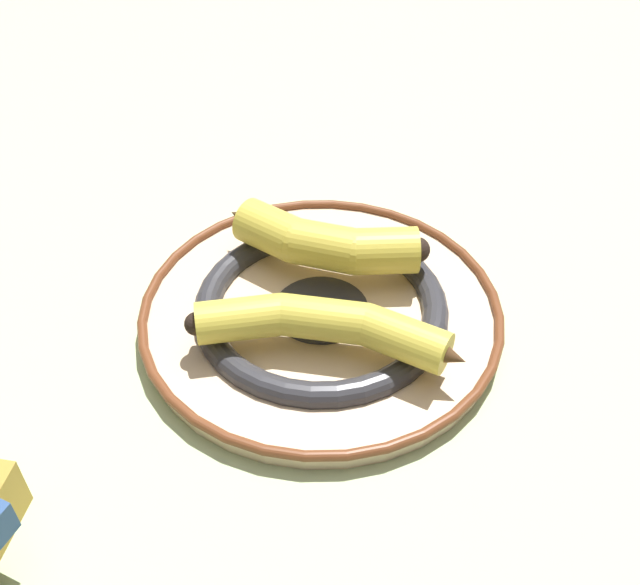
{
  "coord_description": "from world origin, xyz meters",
  "views": [
    {
      "loc": [
        0.45,
        0.12,
        0.45
      ],
      "look_at": [
        0.02,
        -0.0,
        0.03
      ],
      "focal_mm": 42.0,
      "sensor_mm": 36.0,
      "label": 1
    }
  ],
  "objects": [
    {
      "name": "banana_b",
      "position": [
        0.07,
        0.02,
        0.05
      ],
      "size": [
        0.07,
        0.22,
        0.03
      ],
      "rotation": [
        0.0,
        0.0,
        -1.47
      ],
      "color": "gold",
      "rests_on": "decorative_bowl"
    },
    {
      "name": "ground_plane",
      "position": [
        0.0,
        0.0,
        0.0
      ],
      "size": [
        2.8,
        2.8,
        0.0
      ],
      "primitive_type": "plane",
      "color": "#B2C693"
    },
    {
      "name": "banana_a",
      "position": [
        -0.03,
        -0.01,
        0.05
      ],
      "size": [
        0.06,
        0.19,
        0.04
      ],
      "rotation": [
        0.0,
        0.0,
        1.56
      ],
      "color": "gold",
      "rests_on": "decorative_bowl"
    },
    {
      "name": "decorative_bowl",
      "position": [
        0.02,
        -0.0,
        0.01
      ],
      "size": [
        0.3,
        0.3,
        0.03
      ],
      "color": "beige",
      "rests_on": "ground_plane"
    }
  ]
}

